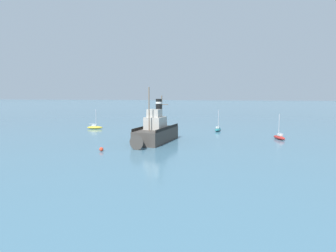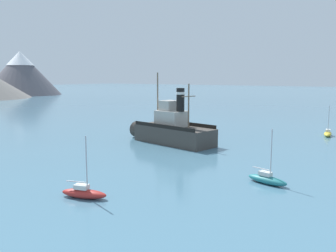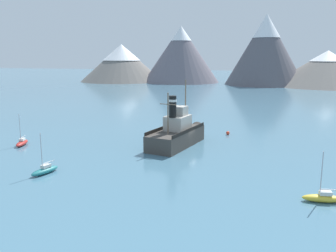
% 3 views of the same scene
% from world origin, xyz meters
% --- Properties ---
extents(ground_plane, '(600.00, 600.00, 0.00)m').
position_xyz_m(ground_plane, '(0.00, 0.00, 0.00)').
color(ground_plane, '#477289').
extents(old_tugboat, '(6.53, 14.78, 9.90)m').
position_xyz_m(old_tugboat, '(-1.63, 0.19, 1.83)').
color(old_tugboat, '#423D38').
rests_on(old_tugboat, ground).
extents(sailboat_red, '(2.21, 3.95, 4.90)m').
position_xyz_m(sailboat_red, '(-24.53, -7.03, 0.43)').
color(sailboat_red, '#B22823').
rests_on(sailboat_red, ground).
extents(sailboat_teal, '(1.93, 3.95, 4.90)m').
position_xyz_m(sailboat_teal, '(-12.89, -17.55, 0.43)').
color(sailboat_teal, '#23757A').
rests_on(sailboat_teal, ground).
extents(sailboat_yellow, '(3.92, 1.65, 4.90)m').
position_xyz_m(sailboat_yellow, '(17.20, -17.06, 0.43)').
color(sailboat_yellow, gold).
rests_on(sailboat_yellow, ground).
extents(mooring_buoy, '(0.63, 0.63, 0.63)m').
position_xyz_m(mooring_buoy, '(4.83, 9.70, 0.31)').
color(mooring_buoy, red).
rests_on(mooring_buoy, ground).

